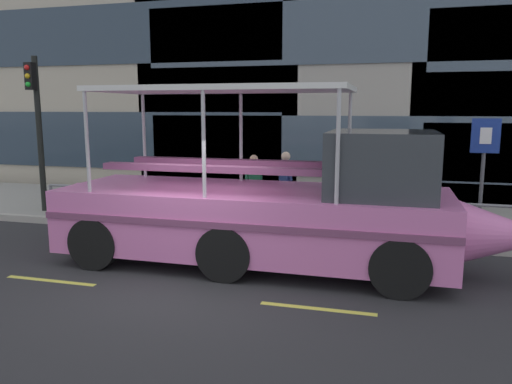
# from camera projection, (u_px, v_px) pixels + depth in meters

# --- Properties ---
(ground_plane) EXTENTS (120.00, 120.00, 0.00)m
(ground_plane) POSITION_uv_depth(u_px,v_px,m) (191.00, 279.00, 8.96)
(ground_plane) COLOR #2B2B2D
(sidewalk) EXTENTS (32.00, 4.80, 0.18)m
(sidewalk) POSITION_uv_depth(u_px,v_px,m) (266.00, 213.00, 14.27)
(sidewalk) COLOR #99968E
(sidewalk) RESTS_ON ground_plane
(curb_edge) EXTENTS (32.00, 0.18, 0.18)m
(curb_edge) POSITION_uv_depth(u_px,v_px,m) (241.00, 233.00, 11.90)
(curb_edge) COLOR #B2ADA3
(curb_edge) RESTS_ON ground_plane
(lane_centreline) EXTENTS (25.80, 0.12, 0.01)m
(lane_centreline) POSITION_uv_depth(u_px,v_px,m) (174.00, 294.00, 8.26)
(lane_centreline) COLOR #DBD64C
(lane_centreline) RESTS_ON ground_plane
(curb_guardrail) EXTENTS (12.50, 0.09, 0.84)m
(curb_guardrail) POSITION_uv_depth(u_px,v_px,m) (272.00, 205.00, 11.94)
(curb_guardrail) COLOR gray
(curb_guardrail) RESTS_ON sidewalk
(traffic_light_pole) EXTENTS (0.24, 0.46, 4.27)m
(traffic_light_pole) POSITION_uv_depth(u_px,v_px,m) (37.00, 119.00, 13.62)
(traffic_light_pole) COLOR black
(traffic_light_pole) RESTS_ON sidewalk
(parking_sign) EXTENTS (0.60, 0.12, 2.65)m
(parking_sign) POSITION_uv_depth(u_px,v_px,m) (484.00, 157.00, 11.03)
(parking_sign) COLOR #4C4F54
(parking_sign) RESTS_ON sidewalk
(duck_tour_boat) EXTENTS (9.37, 2.60, 3.46)m
(duck_tour_boat) POSITION_uv_depth(u_px,v_px,m) (280.00, 209.00, 9.60)
(duck_tour_boat) COLOR pink
(duck_tour_boat) RESTS_ON ground_plane
(pedestrian_near_bow) EXTENTS (0.51, 0.24, 1.77)m
(pedestrian_near_bow) POSITION_uv_depth(u_px,v_px,m) (428.00, 184.00, 12.05)
(pedestrian_near_bow) COLOR #47423D
(pedestrian_near_bow) RESTS_ON sidewalk
(pedestrian_mid_left) EXTENTS (0.41, 0.36, 1.76)m
(pedestrian_mid_left) POSITION_uv_depth(u_px,v_px,m) (286.00, 178.00, 12.98)
(pedestrian_mid_left) COLOR #47423D
(pedestrian_mid_left) RESTS_ON sidewalk
(pedestrian_mid_right) EXTENTS (0.41, 0.32, 1.66)m
(pedestrian_mid_right) POSITION_uv_depth(u_px,v_px,m) (254.00, 179.00, 13.21)
(pedestrian_mid_right) COLOR #1E2338
(pedestrian_mid_right) RESTS_ON sidewalk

